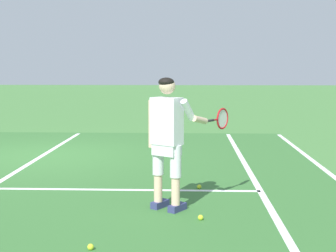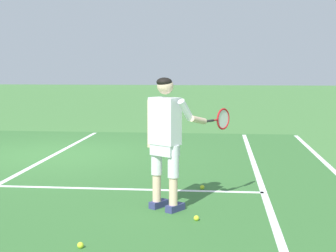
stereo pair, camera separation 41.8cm
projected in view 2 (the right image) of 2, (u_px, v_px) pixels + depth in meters
ground_plane at (55, 154)px, 10.80m from camera, size 80.00×80.00×0.00m
court_inner_surface at (34, 165)px, 9.60m from camera, size 10.98×9.85×0.00m
line_centre_service at (60, 152)px, 11.10m from camera, size 0.10×6.40×0.01m
line_singles_right at (256, 170)px, 9.18m from camera, size 0.10×9.45×0.01m
line_doubles_right at (335, 171)px, 9.04m from camera, size 0.10×9.45×0.01m
tennis_player at (167, 134)px, 6.53m from camera, size 1.08×0.87×1.71m
tennis_ball_near_feet at (202, 187)px, 7.74m from camera, size 0.07×0.07×0.07m
tennis_ball_by_baseline at (80, 245)px, 5.23m from camera, size 0.07×0.07×0.07m
tennis_ball_mid_court at (196, 218)px, 6.16m from camera, size 0.07×0.07×0.07m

